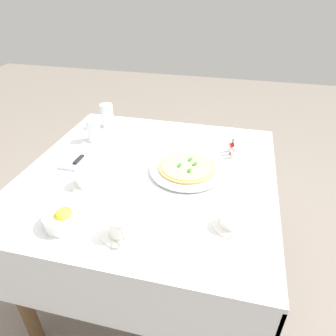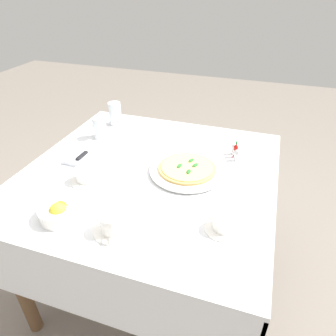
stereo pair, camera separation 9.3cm
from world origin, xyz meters
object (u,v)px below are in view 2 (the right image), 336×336
(dinner_knife, at_px, (88,151))
(napkin_folded, at_px, (88,154))
(pizza, at_px, (187,168))
(water_glass_right_edge, at_px, (100,129))
(coffee_cup_near_left, at_px, (85,175))
(salt_shaker, at_px, (234,149))
(water_glass_center_back, at_px, (115,115))
(citrus_bowl, at_px, (60,211))
(hot_sauce_bottle, at_px, (236,151))
(coffee_cup_far_right, at_px, (224,223))
(coffee_cup_left_edge, at_px, (112,224))
(pizza_plate, at_px, (187,171))
(pepper_shaker, at_px, (237,156))

(dinner_knife, bearing_deg, napkin_folded, 180.00)
(pizza, distance_m, water_glass_right_edge, 0.56)
(coffee_cup_near_left, height_order, salt_shaker, coffee_cup_near_left)
(dinner_knife, bearing_deg, pizza, -88.15)
(water_glass_center_back, xyz_separation_m, napkin_folded, (-0.36, -0.03, -0.05))
(coffee_cup_near_left, relative_size, citrus_bowl, 0.87)
(water_glass_right_edge, relative_size, dinner_knife, 0.56)
(dinner_knife, height_order, salt_shaker, salt_shaker)
(pizza, xyz_separation_m, water_glass_right_edge, (0.18, 0.52, 0.02))
(dinner_knife, xyz_separation_m, hot_sauce_bottle, (0.20, -0.67, 0.01))
(coffee_cup_near_left, xyz_separation_m, water_glass_center_back, (0.55, 0.14, 0.03))
(coffee_cup_far_right, xyz_separation_m, coffee_cup_left_edge, (-0.13, 0.35, 0.01))
(water_glass_right_edge, bearing_deg, pizza_plate, -109.35)
(water_glass_center_back, distance_m, napkin_folded, 0.37)
(pizza, height_order, water_glass_right_edge, water_glass_right_edge)
(coffee_cup_far_right, bearing_deg, dinner_knife, 67.17)
(coffee_cup_far_right, bearing_deg, hot_sauce_bottle, 3.49)
(citrus_bowl, bearing_deg, dinner_knife, 18.24)
(water_glass_right_edge, xyz_separation_m, salt_shaker, (0.04, -0.69, -0.02))
(coffee_cup_near_left, bearing_deg, napkin_folded, 28.75)
(coffee_cup_far_right, xyz_separation_m, water_glass_center_back, (0.66, 0.73, 0.03))
(napkin_folded, distance_m, hot_sauce_bottle, 0.70)
(coffee_cup_far_right, relative_size, water_glass_right_edge, 1.18)
(coffee_cup_left_edge, distance_m, citrus_bowl, 0.21)
(pizza, bearing_deg, salt_shaker, -36.65)
(hot_sauce_bottle, xyz_separation_m, pepper_shaker, (-0.03, -0.01, -0.01))
(coffee_cup_near_left, xyz_separation_m, hot_sauce_bottle, (0.39, -0.56, 0.01))
(citrus_bowl, bearing_deg, hot_sauce_bottle, -40.57)
(hot_sauce_bottle, bearing_deg, coffee_cup_near_left, 125.01)
(coffee_cup_far_right, bearing_deg, water_glass_center_back, 48.16)
(pizza, xyz_separation_m, citrus_bowl, (-0.42, 0.35, 0.00))
(citrus_bowl, distance_m, salt_shaker, 0.83)
(water_glass_center_back, relative_size, salt_shaker, 2.28)
(hot_sauce_bottle, distance_m, pepper_shaker, 0.03)
(hot_sauce_bottle, height_order, pepper_shaker, hot_sauce_bottle)
(coffee_cup_far_right, relative_size, pepper_shaker, 2.31)
(napkin_folded, relative_size, pepper_shaker, 4.00)
(coffee_cup_left_edge, bearing_deg, pizza, -18.64)
(hot_sauce_bottle, bearing_deg, salt_shaker, 19.65)
(coffee_cup_far_right, height_order, hot_sauce_bottle, hot_sauce_bottle)
(citrus_bowl, bearing_deg, coffee_cup_far_right, -77.65)
(coffee_cup_left_edge, distance_m, salt_shaker, 0.73)
(coffee_cup_near_left, distance_m, pepper_shaker, 0.68)
(coffee_cup_left_edge, xyz_separation_m, water_glass_center_back, (0.79, 0.38, 0.02))
(water_glass_right_edge, relative_size, hot_sauce_bottle, 1.33)
(pizza_plate, distance_m, napkin_folded, 0.49)
(coffee_cup_near_left, bearing_deg, water_glass_center_back, 14.05)
(napkin_folded, bearing_deg, coffee_cup_far_right, -110.31)
(dinner_knife, bearing_deg, coffee_cup_left_edge, -139.42)
(coffee_cup_left_edge, distance_m, dinner_knife, 0.55)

